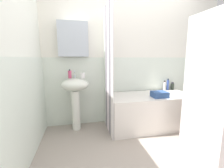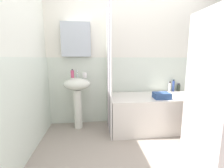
{
  "view_description": "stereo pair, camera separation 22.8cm",
  "coord_description": "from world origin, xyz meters",
  "px_view_note": "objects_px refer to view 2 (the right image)",
  "views": [
    {
      "loc": [
        -0.97,
        -1.45,
        1.19
      ],
      "look_at": [
        -0.48,
        0.74,
        0.8
      ],
      "focal_mm": 24.27,
      "sensor_mm": 36.0,
      "label": 1
    },
    {
      "loc": [
        -0.75,
        -1.49,
        1.19
      ],
      "look_at": [
        -0.48,
        0.74,
        0.8
      ],
      "focal_mm": 24.27,
      "sensor_mm": 36.0,
      "label": 2
    }
  ],
  "objects_px": {
    "sink": "(77,92)",
    "lotion_bottle": "(170,87)",
    "toothbrush_cup": "(85,75)",
    "body_wash_bottle": "(173,86)",
    "bathtub": "(152,112)",
    "towel_folded": "(162,96)",
    "shampoo_bottle": "(178,88)",
    "soap_dispenser": "(72,74)"
  },
  "relations": [
    {
      "from": "sink",
      "to": "lotion_bottle",
      "type": "xyz_separation_m",
      "value": [
        1.7,
        0.12,
        0.02
      ]
    },
    {
      "from": "toothbrush_cup",
      "to": "body_wash_bottle",
      "type": "height_order",
      "value": "toothbrush_cup"
    },
    {
      "from": "toothbrush_cup",
      "to": "lotion_bottle",
      "type": "height_order",
      "value": "toothbrush_cup"
    },
    {
      "from": "bathtub",
      "to": "towel_folded",
      "type": "bearing_deg",
      "value": -69.07
    },
    {
      "from": "toothbrush_cup",
      "to": "bathtub",
      "type": "xyz_separation_m",
      "value": [
        1.13,
        -0.19,
        -0.63
      ]
    },
    {
      "from": "shampoo_bottle",
      "to": "towel_folded",
      "type": "xyz_separation_m",
      "value": [
        -0.56,
        -0.47,
        -0.02
      ]
    },
    {
      "from": "body_wash_bottle",
      "to": "towel_folded",
      "type": "height_order",
      "value": "body_wash_bottle"
    },
    {
      "from": "sink",
      "to": "toothbrush_cup",
      "type": "relative_size",
      "value": 9.52
    },
    {
      "from": "shampoo_bottle",
      "to": "body_wash_bottle",
      "type": "height_order",
      "value": "body_wash_bottle"
    },
    {
      "from": "bathtub",
      "to": "body_wash_bottle",
      "type": "relative_size",
      "value": 6.47
    },
    {
      "from": "body_wash_bottle",
      "to": "shampoo_bottle",
      "type": "bearing_deg",
      "value": 4.63
    },
    {
      "from": "soap_dispenser",
      "to": "bathtub",
      "type": "bearing_deg",
      "value": -9.37
    },
    {
      "from": "bathtub",
      "to": "shampoo_bottle",
      "type": "bearing_deg",
      "value": 25.46
    },
    {
      "from": "lotion_bottle",
      "to": "sink",
      "type": "bearing_deg",
      "value": -175.94
    },
    {
      "from": "towel_folded",
      "to": "soap_dispenser",
      "type": "bearing_deg",
      "value": 164.18
    },
    {
      "from": "soap_dispenser",
      "to": "towel_folded",
      "type": "bearing_deg",
      "value": -15.82
    },
    {
      "from": "toothbrush_cup",
      "to": "lotion_bottle",
      "type": "relative_size",
      "value": 0.48
    },
    {
      "from": "shampoo_bottle",
      "to": "body_wash_bottle",
      "type": "relative_size",
      "value": 0.67
    },
    {
      "from": "towel_folded",
      "to": "shampoo_bottle",
      "type": "bearing_deg",
      "value": 40.41
    },
    {
      "from": "bathtub",
      "to": "lotion_bottle",
      "type": "bearing_deg",
      "value": 32.5
    },
    {
      "from": "bathtub",
      "to": "body_wash_bottle",
      "type": "distance_m",
      "value": 0.71
    },
    {
      "from": "soap_dispenser",
      "to": "toothbrush_cup",
      "type": "xyz_separation_m",
      "value": [
        0.2,
        -0.03,
        -0.02
      ]
    },
    {
      "from": "soap_dispenser",
      "to": "body_wash_bottle",
      "type": "distance_m",
      "value": 1.87
    },
    {
      "from": "shampoo_bottle",
      "to": "towel_folded",
      "type": "height_order",
      "value": "shampoo_bottle"
    },
    {
      "from": "towel_folded",
      "to": "sink",
      "type": "bearing_deg",
      "value": 165.83
    },
    {
      "from": "shampoo_bottle",
      "to": "lotion_bottle",
      "type": "bearing_deg",
      "value": -174.28
    },
    {
      "from": "lotion_bottle",
      "to": "towel_folded",
      "type": "height_order",
      "value": "lotion_bottle"
    },
    {
      "from": "lotion_bottle",
      "to": "body_wash_bottle",
      "type": "bearing_deg",
      "value": 7.27
    },
    {
      "from": "bathtub",
      "to": "towel_folded",
      "type": "relative_size",
      "value": 5.99
    },
    {
      "from": "soap_dispenser",
      "to": "toothbrush_cup",
      "type": "height_order",
      "value": "soap_dispenser"
    },
    {
      "from": "toothbrush_cup",
      "to": "shampoo_bottle",
      "type": "distance_m",
      "value": 1.78
    },
    {
      "from": "shampoo_bottle",
      "to": "bathtub",
      "type": "bearing_deg",
      "value": -154.54
    },
    {
      "from": "shampoo_bottle",
      "to": "body_wash_bottle",
      "type": "xyz_separation_m",
      "value": [
        -0.11,
        -0.01,
        0.04
      ]
    },
    {
      "from": "body_wash_bottle",
      "to": "towel_folded",
      "type": "xyz_separation_m",
      "value": [
        -0.45,
        -0.47,
        -0.06
      ]
    },
    {
      "from": "soap_dispenser",
      "to": "lotion_bottle",
      "type": "xyz_separation_m",
      "value": [
        1.77,
        0.06,
        -0.27
      ]
    },
    {
      "from": "toothbrush_cup",
      "to": "body_wash_bottle",
      "type": "distance_m",
      "value": 1.66
    },
    {
      "from": "soap_dispenser",
      "to": "body_wash_bottle",
      "type": "bearing_deg",
      "value": 2.12
    },
    {
      "from": "soap_dispenser",
      "to": "towel_folded",
      "type": "height_order",
      "value": "soap_dispenser"
    },
    {
      "from": "bathtub",
      "to": "shampoo_bottle",
      "type": "relative_size",
      "value": 9.68
    },
    {
      "from": "body_wash_bottle",
      "to": "towel_folded",
      "type": "distance_m",
      "value": 0.65
    },
    {
      "from": "soap_dispenser",
      "to": "shampoo_bottle",
      "type": "xyz_separation_m",
      "value": [
        1.96,
        0.08,
        -0.29
      ]
    },
    {
      "from": "bathtub",
      "to": "lotion_bottle",
      "type": "height_order",
      "value": "lotion_bottle"
    }
  ]
}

